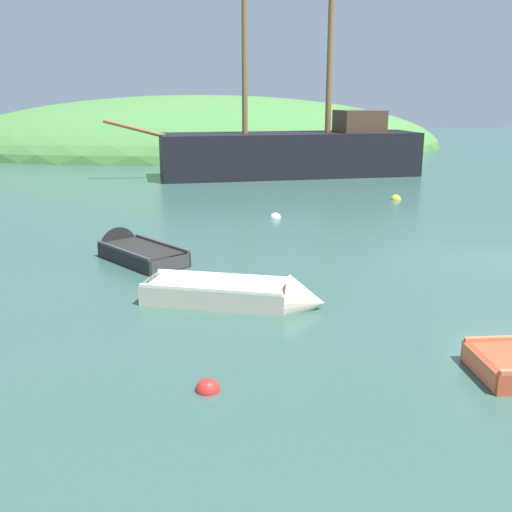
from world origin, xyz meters
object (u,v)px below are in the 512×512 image
at_px(buoy_white, 275,218).
at_px(buoy_red, 208,390).
at_px(buoy_yellow, 396,200).
at_px(rowboat_center, 243,297).
at_px(rowboat_portside, 132,253).
at_px(sailing_ship, 293,159).

xyz_separation_m(buoy_white, buoy_red, (-2.99, -12.02, 0.00)).
bearing_deg(buoy_yellow, rowboat_center, -123.18).
relative_size(buoy_yellow, buoy_white, 1.09).
bearing_deg(rowboat_portside, sailing_ship, -60.41).
xyz_separation_m(buoy_yellow, buoy_white, (-5.41, -3.01, 0.00)).
height_order(rowboat_portside, buoy_yellow, rowboat_portside).
distance_m(buoy_yellow, buoy_red, 17.21).
xyz_separation_m(sailing_ship, buoy_red, (-5.67, -22.67, -0.88)).
height_order(rowboat_portside, rowboat_center, rowboat_portside).
relative_size(rowboat_center, buoy_yellow, 9.27).
relative_size(sailing_ship, buoy_red, 43.53).
distance_m(buoy_white, buoy_red, 12.38).
bearing_deg(buoy_yellow, sailing_ship, 109.69).
bearing_deg(buoy_white, rowboat_center, -103.82).
xyz_separation_m(sailing_ship, buoy_yellow, (2.74, -7.64, -0.88)).
bearing_deg(sailing_ship, rowboat_portside, 60.50).
bearing_deg(sailing_ship, buoy_white, 71.76).
xyz_separation_m(rowboat_portside, buoy_white, (4.53, 4.55, -0.12)).
relative_size(sailing_ship, buoy_white, 42.04).
relative_size(buoy_white, buoy_red, 1.04).
relative_size(sailing_ship, rowboat_center, 4.17).
height_order(sailing_ship, buoy_red, sailing_ship).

